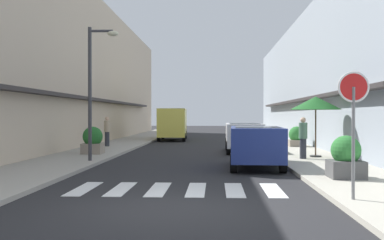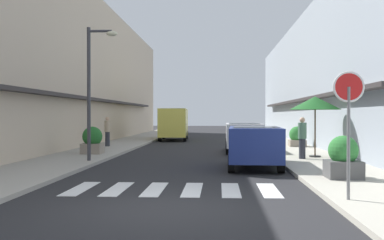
{
  "view_description": "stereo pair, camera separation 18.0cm",
  "coord_description": "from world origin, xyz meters",
  "views": [
    {
      "loc": [
        0.95,
        -8.93,
        1.86
      ],
      "look_at": [
        -0.27,
        14.7,
        1.62
      ],
      "focal_mm": 42.42,
      "sensor_mm": 36.0,
      "label": 1
    },
    {
      "loc": [
        1.13,
        -8.92,
        1.86
      ],
      "look_at": [
        -0.27,
        14.7,
        1.62
      ],
      "focal_mm": 42.42,
      "sensor_mm": 36.0,
      "label": 2
    }
  ],
  "objects": [
    {
      "name": "pedestrian_walking_far",
      "position": [
        -5.15,
        16.31,
        1.0
      ],
      "size": [
        0.34,
        0.34,
        1.67
      ],
      "rotation": [
        0.0,
        0.0,
        2.07
      ],
      "color": "#282B33",
      "rests_on": "sidewalk_left"
    },
    {
      "name": "planter_midblock",
      "position": [
        -4.63,
        11.41,
        0.72
      ],
      "size": [
        0.9,
        0.9,
        1.23
      ],
      "color": "gray",
      "rests_on": "sidewalk_left"
    },
    {
      "name": "cafe_umbrella",
      "position": [
        5.16,
        10.32,
        2.37
      ],
      "size": [
        2.12,
        2.12,
        2.54
      ],
      "color": "#262626",
      "rests_on": "sidewalk_right"
    },
    {
      "name": "round_street_sign",
      "position": [
        3.81,
        0.61,
        2.16
      ],
      "size": [
        0.65,
        0.07,
        2.66
      ],
      "color": "slate",
      "rests_on": "sidewalk_right"
    },
    {
      "name": "parked_car_mid",
      "position": [
        2.39,
        14.06,
        0.92
      ],
      "size": [
        1.84,
        4.41,
        1.47
      ],
      "color": "silver",
      "rests_on": "ground_plane"
    },
    {
      "name": "parked_car_near",
      "position": [
        2.39,
        7.07,
        0.92
      ],
      "size": [
        1.94,
        3.98,
        1.47
      ],
      "color": "navy",
      "rests_on": "ground_plane"
    },
    {
      "name": "building_row_left",
      "position": [
        -8.92,
        20.46,
        4.69
      ],
      "size": [
        5.5,
        44.92,
        9.38
      ],
      "color": "#C6B299",
      "rests_on": "ground_plane"
    },
    {
      "name": "sidewalk_left",
      "position": [
        -4.93,
        19.08,
        0.06
      ],
      "size": [
        2.98,
        66.77,
        0.12
      ],
      "primitive_type": "cube",
      "color": "#9E998E",
      "rests_on": "ground_plane"
    },
    {
      "name": "delivery_van",
      "position": [
        -2.24,
        24.85,
        1.41
      ],
      "size": [
        2.17,
        5.47,
        2.37
      ],
      "color": "#D8CC4C",
      "rests_on": "ground_plane"
    },
    {
      "name": "planter_far",
      "position": [
        5.53,
        16.84,
        0.65
      ],
      "size": [
        0.9,
        0.9,
        1.12
      ],
      "color": "gray",
      "rests_on": "sidewalk_right"
    },
    {
      "name": "sidewalk_right",
      "position": [
        4.93,
        19.08,
        0.06
      ],
      "size": [
        2.98,
        66.77,
        0.12
      ],
      "primitive_type": "cube",
      "color": "#ADA899",
      "rests_on": "ground_plane"
    },
    {
      "name": "street_lamp",
      "position": [
        -3.68,
        8.27,
        3.27
      ],
      "size": [
        1.19,
        0.28,
        5.13
      ],
      "color": "#38383D",
      "rests_on": "sidewalk_left"
    },
    {
      "name": "crosswalk",
      "position": [
        -0.0,
        2.37,
        0.01
      ],
      "size": [
        5.2,
        2.2,
        0.01
      ],
      "color": "silver",
      "rests_on": "ground_plane"
    },
    {
      "name": "planter_corner",
      "position": [
        4.58,
        3.87,
        0.67
      ],
      "size": [
        0.92,
        0.92,
        1.19
      ],
      "color": "#4C4C4C",
      "rests_on": "sidewalk_right"
    },
    {
      "name": "pedestrian_walking_near",
      "position": [
        4.48,
        9.49,
        1.0
      ],
      "size": [
        0.34,
        0.34,
        1.67
      ],
      "rotation": [
        0.0,
        0.0,
        1.61
      ],
      "color": "#282B33",
      "rests_on": "sidewalk_right"
    },
    {
      "name": "building_row_right",
      "position": [
        8.92,
        20.46,
        4.16
      ],
      "size": [
        5.5,
        44.92,
        8.32
      ],
      "color": "#939EA8",
      "rests_on": "ground_plane"
    },
    {
      "name": "ground_plane",
      "position": [
        0.0,
        19.08,
        0.0
      ],
      "size": [
        104.92,
        104.92,
        0.0
      ],
      "primitive_type": "plane",
      "color": "#232326"
    }
  ]
}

